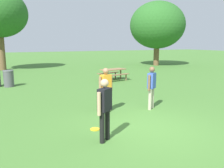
% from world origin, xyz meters
% --- Properties ---
extents(ground_plane, '(120.00, 120.00, 0.00)m').
position_xyz_m(ground_plane, '(0.00, 0.00, 0.00)').
color(ground_plane, '#447530').
extents(person_thrower, '(0.52, 0.39, 1.64)m').
position_xyz_m(person_thrower, '(1.24, 1.66, 0.94)').
color(person_thrower, '#B7AD93').
rests_on(person_thrower, ground).
extents(person_catcher, '(0.52, 0.39, 1.64)m').
position_xyz_m(person_catcher, '(-1.57, -0.24, 0.94)').
color(person_catcher, black).
rests_on(person_catcher, ground).
extents(person_bystander, '(0.59, 0.31, 1.64)m').
position_xyz_m(person_bystander, '(-0.51, 2.01, 0.94)').
color(person_bystander, black).
rests_on(person_bystander, ground).
extents(frisbee, '(0.28, 0.28, 0.03)m').
position_xyz_m(frisbee, '(-1.51, 0.62, 0.01)').
color(frisbee, yellow).
rests_on(frisbee, ground).
extents(picnic_table_near, '(1.95, 1.74, 0.77)m').
position_xyz_m(picnic_table_near, '(2.96, 8.41, 0.56)').
color(picnic_table_near, olive).
rests_on(picnic_table_near, ground).
extents(trash_can_beside_table, '(0.59, 0.59, 0.96)m').
position_xyz_m(trash_can_beside_table, '(-3.50, 9.00, 0.48)').
color(trash_can_beside_table, '#515156').
rests_on(trash_can_beside_table, ground).
extents(tree_far_right, '(5.98, 5.98, 6.94)m').
position_xyz_m(tree_far_right, '(11.89, 15.55, 4.38)').
color(tree_far_right, brown).
rests_on(tree_far_right, ground).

